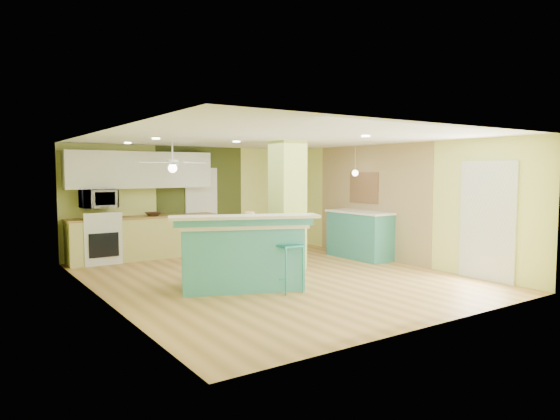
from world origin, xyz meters
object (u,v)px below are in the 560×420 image
object	(u,v)px
bar_stool	(286,243)
fruit_bowl	(153,214)
side_counter	(360,234)
canister	(250,218)
peninsula	(241,253)

from	to	relation	value
bar_stool	fruit_bowl	size ratio (longest dim) A/B	3.49
side_counter	canister	distance (m)	3.71
bar_stool	fruit_bowl	distance (m)	4.18
bar_stool	side_counter	size ratio (longest dim) A/B	0.72
bar_stool	canister	distance (m)	0.73
peninsula	side_counter	xyz separation A→B (m)	(3.60, 1.02, -0.05)
peninsula	side_counter	bearing A→B (deg)	38.08
canister	bar_stool	bearing A→B (deg)	-54.91
fruit_bowl	bar_stool	bearing A→B (deg)	-80.46
peninsula	canister	size ratio (longest dim) A/B	13.63
peninsula	fruit_bowl	world-z (taller)	peninsula
fruit_bowl	peninsula	bearing A→B (deg)	-86.47
peninsula	bar_stool	size ratio (longest dim) A/B	2.11
side_counter	canister	xyz separation A→B (m)	(-3.48, -1.11, 0.64)
peninsula	bar_stool	bearing A→B (deg)	-29.10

